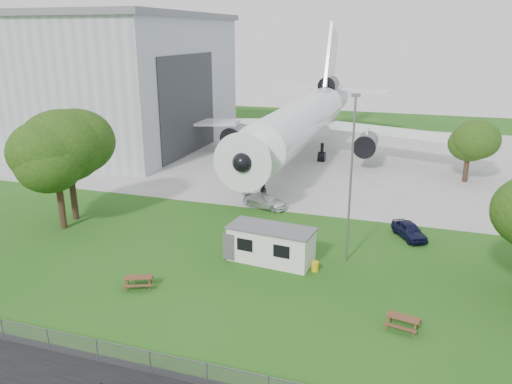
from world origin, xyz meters
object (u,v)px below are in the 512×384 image
(hangar, at_px, (68,78))
(site_cabin, at_px, (271,244))
(airliner, at_px, (303,119))
(picnic_west, at_px, (139,287))
(picnic_east, at_px, (402,329))

(hangar, distance_m, site_cabin, 52.28)
(airliner, xyz_separation_m, site_cabin, (4.98, -31.34, -3.96))
(hangar, relative_size, picnic_west, 23.89)
(picnic_west, bearing_deg, picnic_east, -20.96)
(picnic_west, relative_size, picnic_east, 1.00)
(picnic_west, bearing_deg, site_cabin, 20.25)
(airliner, height_order, picnic_east, airliner)
(hangar, bearing_deg, picnic_west, -48.32)
(airliner, distance_m, picnic_east, 40.54)
(site_cabin, relative_size, picnic_east, 3.82)
(airliner, bearing_deg, hangar, 179.78)
(picnic_west, bearing_deg, hangar, 109.42)
(site_cabin, height_order, picnic_west, site_cabin)
(site_cabin, height_order, picnic_east, site_cabin)
(hangar, bearing_deg, picnic_east, -36.69)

